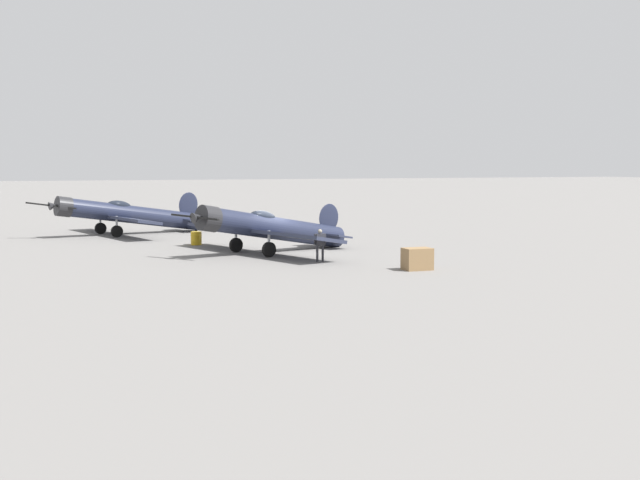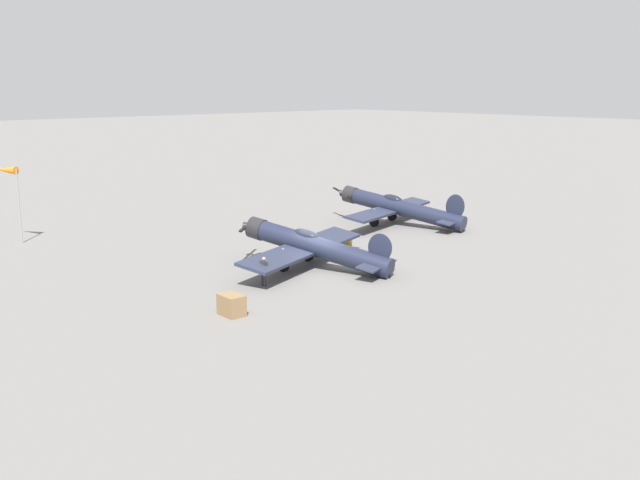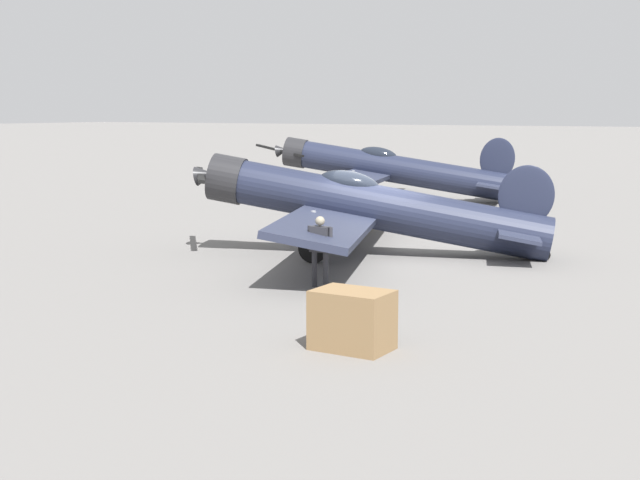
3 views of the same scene
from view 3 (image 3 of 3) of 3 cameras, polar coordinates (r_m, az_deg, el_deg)
ground_plane at (r=25.14m, az=3.95°, el=-0.99°), size 400.00×400.00×0.00m
airplane_foreground at (r=25.01m, az=2.77°, el=2.16°), size 11.79×10.56×2.88m
airplane_mid_apron at (r=40.30m, az=4.41°, el=4.54°), size 11.32×12.08×2.95m
ground_crew_mechanic at (r=20.43m, az=0.00°, el=-0.29°), size 0.23×0.64×1.65m
equipment_crate at (r=15.26m, az=2.07°, el=-5.11°), size 0.92×1.31×1.02m
fuel_drum at (r=31.44m, az=2.85°, el=1.63°), size 0.69×0.69×0.80m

